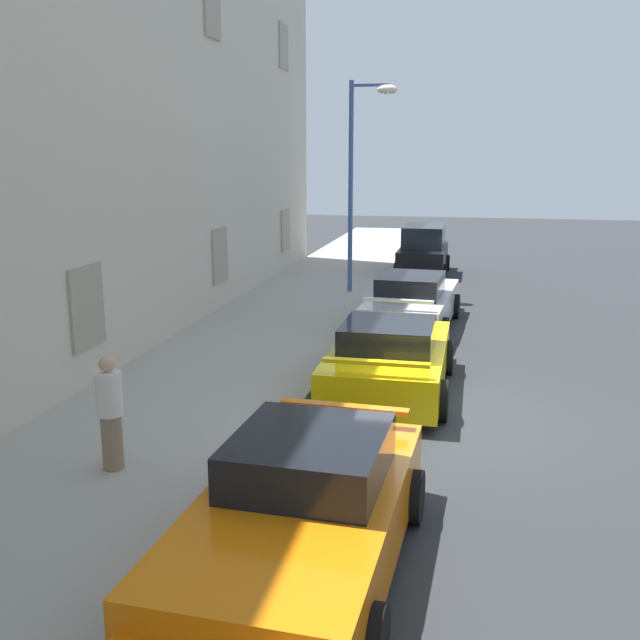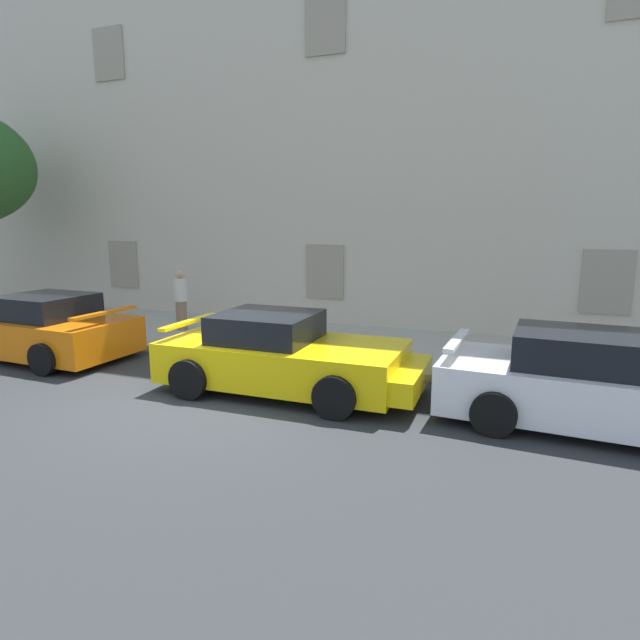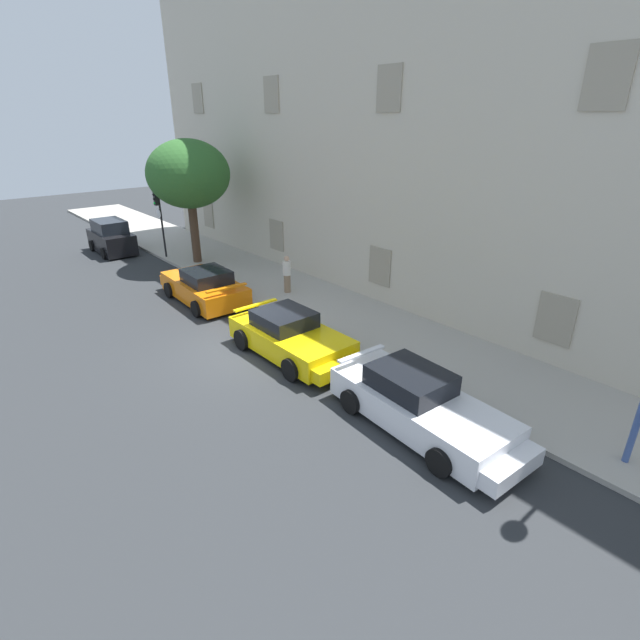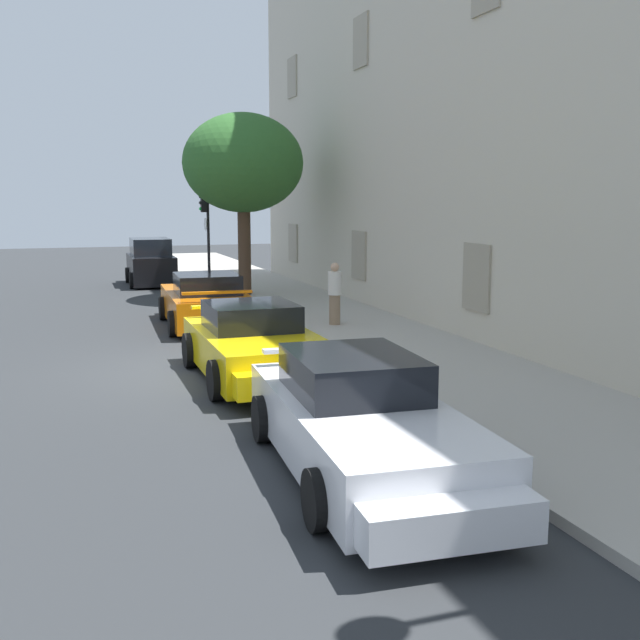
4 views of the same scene
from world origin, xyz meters
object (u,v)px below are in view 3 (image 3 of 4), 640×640
at_px(sportscar_yellow_flank, 293,338).
at_px(pedestrian_admiring, 287,274).
at_px(sportscar_red_lead, 203,286).
at_px(hatchback_parked, 111,238).
at_px(tree_near_kerb, 189,175).
at_px(traffic_light, 159,212).
at_px(sportscar_white_middle, 425,408).

distance_m(sportscar_yellow_flank, pedestrian_admiring, 5.61).
xyz_separation_m(sportscar_red_lead, sportscar_yellow_flank, (6.38, -0.20, 0.01)).
xyz_separation_m(hatchback_parked, tree_near_kerb, (5.14, 2.54, 3.65)).
bearing_deg(traffic_light, hatchback_parked, -153.36).
distance_m(tree_near_kerb, traffic_light, 2.89).
bearing_deg(sportscar_red_lead, sportscar_white_middle, -0.84).
bearing_deg(hatchback_parked, tree_near_kerb, 26.24).
relative_size(hatchback_parked, pedestrian_admiring, 2.25).
distance_m(traffic_light, pedestrian_admiring, 8.95).
xyz_separation_m(sportscar_red_lead, tree_near_kerb, (-4.92, 2.26, 3.86)).
height_order(sportscar_red_lead, traffic_light, traffic_light).
relative_size(hatchback_parked, tree_near_kerb, 0.60).
bearing_deg(sportscar_white_middle, pedestrian_admiring, 161.88).
distance_m(tree_near_kerb, pedestrian_admiring, 7.62).
bearing_deg(tree_near_kerb, sportscar_yellow_flank, -12.24).
relative_size(sportscar_red_lead, tree_near_kerb, 0.80).
height_order(sportscar_red_lead, sportscar_white_middle, same).
bearing_deg(sportscar_white_middle, traffic_light, 175.33).
height_order(sportscar_red_lead, tree_near_kerb, tree_near_kerb).
relative_size(sportscar_red_lead, sportscar_white_middle, 0.92).
bearing_deg(sportscar_white_middle, tree_near_kerb, 171.61).
bearing_deg(sportscar_yellow_flank, sportscar_red_lead, 178.25).
height_order(sportscar_yellow_flank, sportscar_white_middle, sportscar_white_middle).
xyz_separation_m(sportscar_yellow_flank, traffic_light, (-13.23, 1.53, 1.92)).
xyz_separation_m(traffic_light, pedestrian_admiring, (8.64, 1.68, -1.58)).
bearing_deg(pedestrian_admiring, traffic_light, -168.99).
bearing_deg(sportscar_yellow_flank, sportscar_white_middle, 0.29).
height_order(sportscar_yellow_flank, hatchback_parked, hatchback_parked).
bearing_deg(hatchback_parked, sportscar_red_lead, 1.59).
bearing_deg(sportscar_yellow_flank, pedestrian_admiring, 145.01).
height_order(hatchback_parked, pedestrian_admiring, hatchback_parked).
xyz_separation_m(sportscar_red_lead, sportscar_white_middle, (11.52, -0.17, 0.00)).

